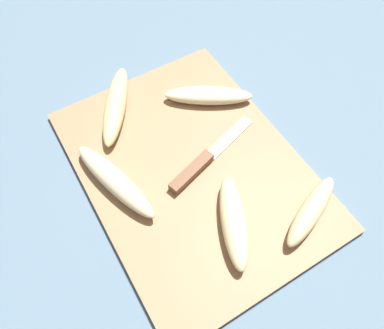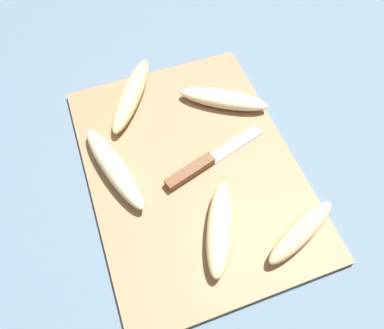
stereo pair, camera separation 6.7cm
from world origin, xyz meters
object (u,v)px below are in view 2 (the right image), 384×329
at_px(knife, 198,167).
at_px(banana_spotted_left, 131,95).
at_px(banana_ripe_center, 301,232).
at_px(banana_soft_right, 221,227).
at_px(banana_bright_far, 224,99).
at_px(banana_cream_curved, 114,167).

bearing_deg(knife, banana_spotted_left, -177.15).
distance_m(knife, banana_spotted_left, 0.21).
relative_size(knife, banana_spotted_left, 1.14).
height_order(banana_ripe_center, banana_spotted_left, banana_ripe_center).
bearing_deg(knife, banana_soft_right, -20.15).
relative_size(banana_spotted_left, banana_bright_far, 1.09).
relative_size(knife, banana_cream_curved, 1.06).
xyz_separation_m(banana_spotted_left, banana_bright_far, (0.07, 0.17, -0.00)).
bearing_deg(banana_bright_far, banana_ripe_center, 2.11).
bearing_deg(banana_ripe_center, knife, -147.81).
xyz_separation_m(banana_ripe_center, banana_cream_curved, (-0.22, -0.25, -0.00)).
xyz_separation_m(banana_ripe_center, banana_spotted_left, (-0.37, -0.18, -0.00)).
relative_size(knife, banana_ripe_center, 1.38).
xyz_separation_m(banana_spotted_left, banana_cream_curved, (0.15, -0.07, 0.00)).
distance_m(banana_soft_right, banana_cream_curved, 0.22).
xyz_separation_m(banana_bright_far, banana_soft_right, (0.25, -0.11, 0.00)).
relative_size(banana_ripe_center, banana_soft_right, 0.92).
bearing_deg(knife, banana_bright_far, 124.57).
distance_m(knife, banana_bright_far, 0.16).
bearing_deg(banana_bright_far, banana_spotted_left, -112.70).
distance_m(banana_spotted_left, banana_soft_right, 0.32).
bearing_deg(knife, banana_ripe_center, 15.23).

